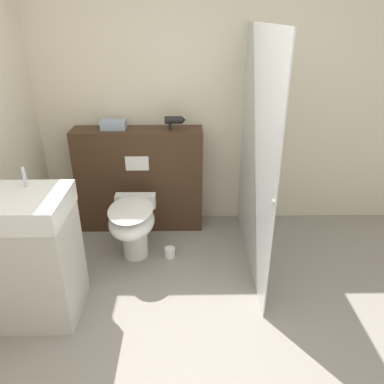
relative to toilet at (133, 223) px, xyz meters
name	(u,v)px	position (x,y,z in m)	size (l,w,h in m)	color
ground_plane	(188,369)	(0.48, -1.20, -0.37)	(12.00, 12.00, 0.00)	gray
wall_back	(186,102)	(0.48, 0.80, 0.88)	(8.00, 0.06, 2.50)	beige
partition_panel	(140,180)	(0.01, 0.60, 0.15)	(1.24, 0.28, 1.04)	#3D2819
shower_glass	(256,156)	(1.04, 0.00, 0.62)	(0.04, 1.52, 1.97)	silver
toilet	(133,223)	(0.00, 0.00, 0.00)	(0.39, 0.63, 0.54)	white
sink_vanity	(32,257)	(-0.62, -0.66, 0.12)	(0.59, 0.52, 1.11)	beige
hair_drier	(175,120)	(0.37, 0.57, 0.77)	(0.20, 0.07, 0.13)	black
folded_towel	(114,125)	(-0.21, 0.61, 0.72)	(0.23, 0.15, 0.08)	#8C9EAD
spare_toilet_roll	(170,252)	(0.32, 0.02, -0.32)	(0.10, 0.10, 0.09)	white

